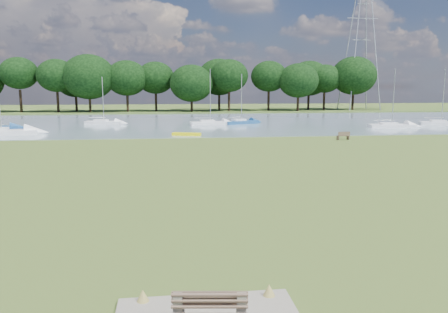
{
  "coord_description": "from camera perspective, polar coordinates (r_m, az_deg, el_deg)",
  "views": [
    {
      "loc": [
        -0.78,
        -22.66,
        5.24
      ],
      "look_at": [
        1.81,
        -2.0,
        1.9
      ],
      "focal_mm": 35.0,
      "sensor_mm": 36.0,
      "label": 1
    }
  ],
  "objects": [
    {
      "name": "river",
      "position": [
        64.87,
        -6.44,
        4.43
      ],
      "size": [
        220.0,
        40.0,
        0.1
      ],
      "primitive_type": "cube",
      "color": "gray",
      "rests_on": "ground"
    },
    {
      "name": "tree_line",
      "position": [
        91.48,
        -14.97,
        9.94
      ],
      "size": [
        117.56,
        9.72,
        11.77
      ],
      "color": "black",
      "rests_on": "far_bank"
    },
    {
      "name": "sailboat_5",
      "position": [
        61.62,
        2.23,
        4.67
      ],
      "size": [
        5.34,
        3.43,
        6.94
      ],
      "rotation": [
        0.0,
        0.0,
        0.42
      ],
      "color": "navy",
      "rests_on": "river"
    },
    {
      "name": "bench_pair",
      "position": [
        9.92,
        -1.87,
        -19.72
      ],
      "size": [
        1.74,
        1.15,
        0.88
      ],
      "rotation": [
        0.0,
        0.0,
        -0.12
      ],
      "color": "gray",
      "rests_on": "concrete_pad"
    },
    {
      "name": "sailboat_3",
      "position": [
        63.08,
        -15.47,
        4.43
      ],
      "size": [
        5.36,
        2.54,
        6.51
      ],
      "rotation": [
        0.0,
        0.0,
        -0.22
      ],
      "color": "white",
      "rests_on": "river"
    },
    {
      "name": "far_bank",
      "position": [
        94.8,
        -6.68,
        5.89
      ],
      "size": [
        220.0,
        20.0,
        0.4
      ],
      "primitive_type": "cube",
      "color": "#4C6626",
      "rests_on": "ground"
    },
    {
      "name": "ground",
      "position": [
        23.27,
        -5.04,
        -3.93
      ],
      "size": [
        220.0,
        220.0,
        0.0
      ],
      "primitive_type": "plane",
      "color": "#51632A"
    },
    {
      "name": "riverbank_bench",
      "position": [
        44.97,
        15.33,
        2.63
      ],
      "size": [
        1.38,
        0.62,
        0.82
      ],
      "rotation": [
        0.0,
        0.0,
        0.17
      ],
      "color": "brown",
      "rests_on": "ground"
    },
    {
      "name": "sailboat_7",
      "position": [
        53.02,
        -27.16,
        3.02
      ],
      "size": [
        7.41,
        3.24,
        9.14
      ],
      "rotation": [
        0.0,
        0.0,
        0.18
      ],
      "color": "white",
      "rests_on": "river"
    },
    {
      "name": "sailboat_0",
      "position": [
        66.4,
        26.46,
        4.06
      ],
      "size": [
        5.67,
        3.12,
        7.73
      ],
      "rotation": [
        0.0,
        0.0,
        -0.31
      ],
      "color": "white",
      "rests_on": "river"
    },
    {
      "name": "pylon",
      "position": [
        102.62,
        17.65,
        16.97
      ],
      "size": [
        6.88,
        4.83,
        32.01
      ],
      "color": "#9599A1",
      "rests_on": "far_bank"
    },
    {
      "name": "kayak",
      "position": [
        46.96,
        -4.92,
        2.93
      ],
      "size": [
        3.17,
        1.59,
        0.31
      ],
      "primitive_type": "cube",
      "rotation": [
        0.0,
        0.0,
        -0.3
      ],
      "color": "#F6EB09",
      "rests_on": "river"
    },
    {
      "name": "sailboat_6",
      "position": [
        60.09,
        -1.85,
        4.55
      ],
      "size": [
        5.63,
        2.21,
        7.55
      ],
      "rotation": [
        0.0,
        0.0,
        0.13
      ],
      "color": "white",
      "rests_on": "river"
    },
    {
      "name": "sailboat_2",
      "position": [
        59.9,
        21.02,
        3.92
      ],
      "size": [
        5.94,
        1.92,
        7.48
      ],
      "rotation": [
        0.0,
        0.0,
        -0.05
      ],
      "color": "white",
      "rests_on": "river"
    }
  ]
}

